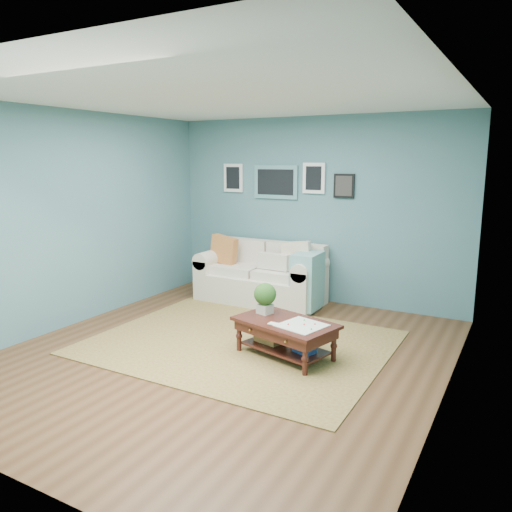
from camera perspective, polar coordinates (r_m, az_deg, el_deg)
The scene contains 4 objects.
room_shell at distance 5.25m, azimuth -3.62°, elevation 2.99°, with size 5.00×5.02×2.70m.
area_rug at distance 5.86m, azimuth -1.82°, elevation -9.83°, with size 3.27×2.62×0.01m, color brown.
loveseat at distance 7.37m, azimuth 1.18°, elevation -2.29°, with size 1.89×0.86×0.97m.
coffee_table at distance 5.41m, azimuth 2.95°, elevation -7.97°, with size 1.19×0.88×0.75m.
Camera 1 is at (2.80, -4.32, 2.09)m, focal length 35.00 mm.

